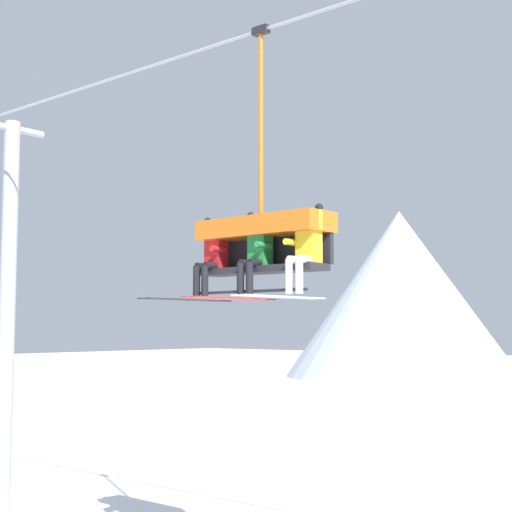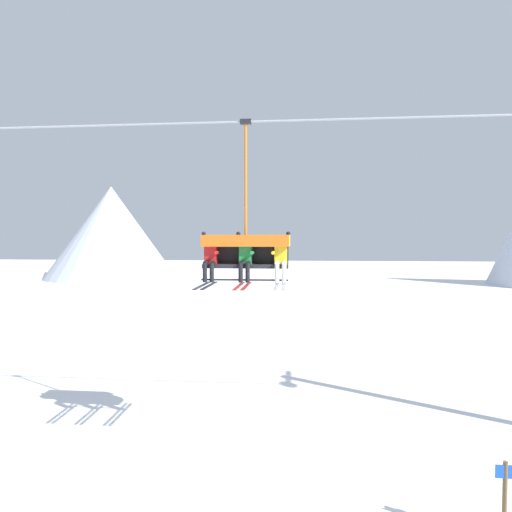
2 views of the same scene
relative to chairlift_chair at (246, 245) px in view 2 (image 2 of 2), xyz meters
The scene contains 8 objects.
ground_plane 5.60m from the chairlift_chair, 41.02° to the left, with size 200.00×200.00×0.00m, color white.
mountain_peak_west 55.01m from the chairlift_chair, 118.30° to the left, with size 19.11×19.11×13.82m.
lift_cable 3.48m from the chairlift_chair, ahead, with size 21.35×0.05×0.05m.
chairlift_chair is the anchor object (origin of this frame).
skier_red 0.98m from the chairlift_chair, 166.79° to the right, with size 0.48×1.70×1.34m.
skier_green 0.38m from the chairlift_chair, 90.89° to the right, with size 0.48×1.70×1.34m.
skier_yellow 0.98m from the chairlift_chair, 13.21° to the right, with size 0.48×1.70×1.34m.
trail_sign 7.39m from the chairlift_chair, 29.54° to the right, with size 0.36×0.08×1.60m.
Camera 2 is at (0.32, -11.01, 5.60)m, focal length 28.00 mm.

